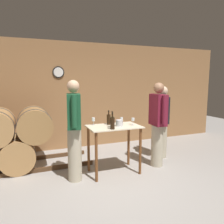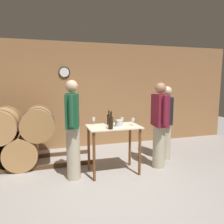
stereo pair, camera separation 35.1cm
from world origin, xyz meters
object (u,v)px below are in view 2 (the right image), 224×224
object	(u,v)px
ice_bucket	(119,123)
person_visitor_bearded	(159,123)
wine_bottle_center	(109,119)
wine_bottle_left	(111,121)
wine_glass_near_center	(122,119)
person_visitor_with_scarf	(166,121)
wine_glass_near_left	(94,119)
person_host	(73,128)
wine_bottle_far_left	(111,123)
wine_glass_near_right	(133,120)

from	to	relation	value
ice_bucket	person_visitor_bearded	size ratio (longest dim) A/B	0.08
wine_bottle_center	wine_bottle_left	bearing A→B (deg)	-95.28
wine_glass_near_center	ice_bucket	world-z (taller)	wine_glass_near_center
wine_bottle_left	person_visitor_with_scarf	size ratio (longest dim) A/B	0.18
wine_glass_near_left	person_host	size ratio (longest dim) A/B	0.08
wine_bottle_far_left	person_visitor_bearded	size ratio (longest dim) A/B	0.17
wine_glass_near_center	person_host	xyz separation A→B (m)	(-0.97, -0.20, -0.07)
wine_glass_near_center	wine_glass_near_right	distance (m)	0.25
wine_glass_near_center	person_host	distance (m)	0.99
wine_glass_near_left	person_visitor_with_scarf	bearing A→B (deg)	5.22
wine_bottle_left	person_visitor_with_scarf	bearing A→B (deg)	18.58
ice_bucket	wine_bottle_far_left	bearing A→B (deg)	-138.48
wine_glass_near_right	person_host	world-z (taller)	person_host
person_visitor_with_scarf	person_host	bearing A→B (deg)	-168.14
wine_bottle_far_left	wine_bottle_center	size ratio (longest dim) A/B	1.08
wine_glass_near_left	wine_glass_near_right	size ratio (longest dim) A/B	1.01
wine_bottle_left	wine_glass_near_left	distance (m)	0.41
ice_bucket	wine_bottle_left	bearing A→B (deg)	-167.25
person_visitor_with_scarf	person_visitor_bearded	distance (m)	0.55
wine_bottle_left	person_visitor_bearded	distance (m)	1.02
wine_bottle_center	person_host	bearing A→B (deg)	-163.44
wine_glass_near_center	person_visitor_bearded	world-z (taller)	person_visitor_bearded
person_host	wine_bottle_left	bearing A→B (deg)	-2.53
wine_bottle_far_left	wine_glass_near_left	world-z (taller)	wine_bottle_far_left
ice_bucket	person_host	xyz separation A→B (m)	(-0.84, -0.00, -0.03)
wine_bottle_center	person_visitor_bearded	distance (m)	1.01
wine_bottle_left	wine_glass_near_right	xyz separation A→B (m)	(0.43, 0.02, -0.00)
wine_glass_near_right	wine_bottle_far_left	bearing A→B (deg)	-160.28
wine_bottle_center	wine_glass_near_right	world-z (taller)	wine_bottle_center
wine_bottle_far_left	wine_bottle_center	xyz separation A→B (m)	(0.08, 0.39, -0.00)
person_host	person_visitor_bearded	size ratio (longest dim) A/B	1.03
wine_bottle_far_left	person_host	world-z (taller)	person_host
person_host	person_visitor_with_scarf	size ratio (longest dim) A/B	1.08
ice_bucket	person_visitor_bearded	xyz separation A→B (m)	(0.86, 0.04, -0.06)
person_host	wine_bottle_center	bearing A→B (deg)	16.56
person_visitor_bearded	wine_glass_near_center	bearing A→B (deg)	168.22
wine_glass_near_center	person_visitor_bearded	bearing A→B (deg)	-11.78
wine_glass_near_center	person_visitor_with_scarf	world-z (taller)	person_visitor_with_scarf
wine_bottle_center	ice_bucket	bearing A→B (deg)	-57.66
wine_bottle_center	person_visitor_bearded	world-z (taller)	person_visitor_bearded
wine_glass_near_left	person_host	xyz separation A→B (m)	(-0.43, -0.29, -0.08)
wine_bottle_left	person_host	xyz separation A→B (m)	(-0.69, 0.03, -0.08)
person_host	wine_glass_near_left	bearing A→B (deg)	33.67
wine_bottle_center	wine_glass_near_left	size ratio (longest dim) A/B	1.90
wine_glass_near_center	wine_bottle_left	bearing A→B (deg)	-141.34
wine_bottle_far_left	ice_bucket	size ratio (longest dim) A/B	2.18
wine_bottle_left	ice_bucket	xyz separation A→B (m)	(0.15, 0.03, -0.05)
wine_bottle_far_left	person_visitor_with_scarf	xyz separation A→B (m)	(1.45, 0.62, -0.16)
wine_glass_near_center	person_visitor_bearded	xyz separation A→B (m)	(0.73, -0.15, -0.09)
wine_glass_near_right	person_host	distance (m)	1.12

